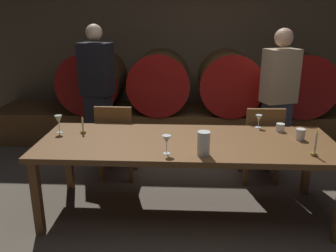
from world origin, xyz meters
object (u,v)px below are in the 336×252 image
(wine_barrel_far_right, at_px, (297,82))
(chair_left, at_px, (116,138))
(wine_barrel_far_left, at_px, (94,80))
(guest_left, at_px, (98,94))
(guest_right, at_px, (278,99))
(wine_barrel_center_right, at_px, (228,81))
(wine_glass_center, at_px, (167,140))
(wine_barrel_center_left, at_px, (160,81))
(wine_glass_right, at_px, (259,119))
(dining_table, at_px, (186,147))
(chair_right, at_px, (261,141))
(cup_left, at_px, (280,127))
(candle_left, at_px, (83,129))
(pitcher, at_px, (204,143))
(cup_right, at_px, (300,134))
(wine_glass_left, at_px, (59,120))
(candle_right, at_px, (315,149))

(wine_barrel_far_right, distance_m, chair_left, 2.75)
(wine_barrel_far_left, xyz_separation_m, guest_left, (0.25, -0.83, -0.02))
(guest_left, bearing_deg, guest_right, -164.75)
(wine_barrel_center_right, distance_m, wine_glass_center, 2.49)
(wine_barrel_far_left, relative_size, chair_left, 1.08)
(wine_barrel_center_left, relative_size, wine_glass_right, 7.14)
(wine_barrel_far_left, bearing_deg, dining_table, -56.67)
(chair_right, height_order, guest_right, guest_right)
(wine_glass_center, bearing_deg, dining_table, 62.50)
(wine_barrel_far_right, relative_size, cup_left, 11.78)
(chair_left, bearing_deg, candle_left, 69.37)
(wine_barrel_center_left, distance_m, guest_left, 1.10)
(pitcher, height_order, cup_right, pitcher)
(chair_right, distance_m, wine_glass_left, 2.15)
(wine_barrel_far_right, distance_m, wine_glass_center, 2.93)
(candle_right, relative_size, wine_glass_left, 1.24)
(wine_glass_center, relative_size, cup_right, 1.56)
(wine_glass_center, bearing_deg, wine_glass_right, 39.79)
(guest_right, bearing_deg, wine_glass_right, 43.96)
(wine_barrel_center_left, height_order, wine_glass_left, wine_barrel_center_left)
(wine_barrel_center_right, bearing_deg, cup_left, -79.67)
(wine_glass_left, bearing_deg, cup_right, -2.10)
(pitcher, relative_size, wine_glass_left, 1.15)
(chair_right, relative_size, candle_left, 5.03)
(wine_barrel_far_right, xyz_separation_m, wine_glass_right, (-0.84, -1.63, -0.07))
(wine_barrel_far_left, height_order, wine_glass_left, wine_barrel_far_left)
(guest_right, relative_size, wine_glass_center, 10.46)
(wine_barrel_far_right, bearing_deg, cup_right, -105.03)
(pitcher, bearing_deg, wine_glass_center, 178.11)
(guest_right, bearing_deg, wine_barrel_center_right, -81.42)
(cup_left, bearing_deg, wine_glass_left, -175.96)
(wine_barrel_far_left, bearing_deg, cup_left, -37.49)
(wine_glass_left, bearing_deg, wine_glass_center, -24.44)
(chair_left, bearing_deg, wine_barrel_far_left, -66.13)
(guest_left, distance_m, guest_right, 2.18)
(pitcher, relative_size, cup_left, 2.49)
(chair_left, relative_size, cup_left, 10.96)
(pitcher, height_order, cup_left, pitcher)
(wine_barrel_center_right, bearing_deg, wine_glass_right, -85.63)
(wine_barrel_center_right, relative_size, chair_left, 1.08)
(wine_barrel_center_right, distance_m, candle_right, 2.39)
(wine_glass_center, bearing_deg, candle_left, 149.97)
(wine_barrel_center_left, xyz_separation_m, wine_barrel_far_right, (1.94, 0.00, 0.00))
(cup_right, bearing_deg, cup_left, 117.38)
(wine_glass_left, bearing_deg, wine_glass_right, 7.48)
(dining_table, relative_size, pitcher, 13.36)
(wine_glass_right, bearing_deg, cup_right, -47.26)
(pitcher, bearing_deg, wine_barrel_far_left, 121.99)
(guest_left, bearing_deg, wine_glass_center, 138.93)
(wine_barrel_center_left, bearing_deg, cup_right, -54.30)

